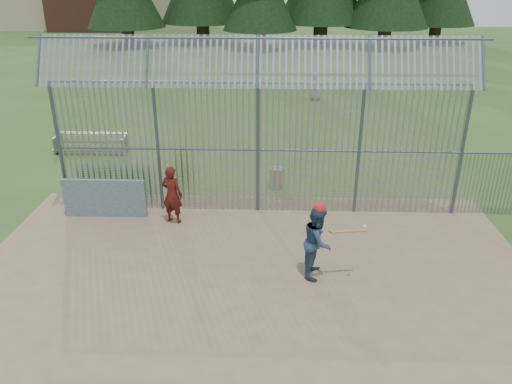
{
  "coord_description": "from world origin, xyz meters",
  "views": [
    {
      "loc": [
        0.47,
        -10.55,
        6.9
      ],
      "look_at": [
        0.0,
        2.0,
        1.3
      ],
      "focal_mm": 35.0,
      "sensor_mm": 36.0,
      "label": 1
    }
  ],
  "objects_px": {
    "dugout_wall": "(105,198)",
    "trash_can": "(277,178)",
    "batter": "(318,242)",
    "onlooker": "(172,195)",
    "bleacher": "(92,143)"
  },
  "relations": [
    {
      "from": "onlooker",
      "to": "dugout_wall",
      "type": "bearing_deg",
      "value": 10.57
    },
    {
      "from": "batter",
      "to": "trash_can",
      "type": "height_order",
      "value": "batter"
    },
    {
      "from": "dugout_wall",
      "to": "trash_can",
      "type": "relative_size",
      "value": 3.05
    },
    {
      "from": "batter",
      "to": "bleacher",
      "type": "xyz_separation_m",
      "value": [
        -8.6,
        8.77,
        -0.51
      ]
    },
    {
      "from": "batter",
      "to": "onlooker",
      "type": "bearing_deg",
      "value": 69.64
    },
    {
      "from": "batter",
      "to": "onlooker",
      "type": "height_order",
      "value": "batter"
    },
    {
      "from": "dugout_wall",
      "to": "onlooker",
      "type": "xyz_separation_m",
      "value": [
        2.12,
        -0.28,
        0.28
      ]
    },
    {
      "from": "bleacher",
      "to": "batter",
      "type": "bearing_deg",
      "value": -45.56
    },
    {
      "from": "onlooker",
      "to": "trash_can",
      "type": "distance_m",
      "value": 4.12
    },
    {
      "from": "batter",
      "to": "onlooker",
      "type": "xyz_separation_m",
      "value": [
        -4.04,
        2.65,
        -0.02
      ]
    },
    {
      "from": "trash_can",
      "to": "onlooker",
      "type": "bearing_deg",
      "value": -139.09
    },
    {
      "from": "trash_can",
      "to": "bleacher",
      "type": "height_order",
      "value": "trash_can"
    },
    {
      "from": "onlooker",
      "to": "bleacher",
      "type": "height_order",
      "value": "onlooker"
    },
    {
      "from": "dugout_wall",
      "to": "trash_can",
      "type": "xyz_separation_m",
      "value": [
        5.21,
        2.39,
        -0.24
      ]
    },
    {
      "from": "onlooker",
      "to": "trash_can",
      "type": "height_order",
      "value": "onlooker"
    }
  ]
}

